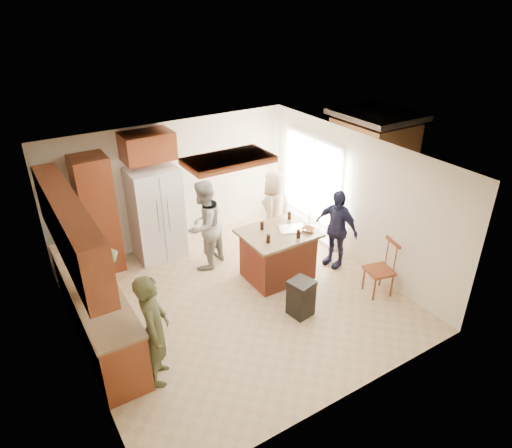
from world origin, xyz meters
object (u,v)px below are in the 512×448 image
person_behind_left (204,225)px  trash_bin (301,298)px  person_front_left (154,330)px  spindle_chair (380,270)px  person_side_right (336,228)px  person_counter (103,294)px  kitchen_island (278,254)px  refrigerator (156,213)px  person_behind_right (274,209)px

person_behind_left → trash_bin: size_ratio=2.72×
person_front_left → spindle_chair: bearing=-68.5°
person_side_right → spindle_chair: size_ratio=1.53×
person_behind_left → person_side_right: person_behind_left is taller
person_counter → trash_bin: 3.01m
kitchen_island → spindle_chair: (1.20, -1.33, -0.02)m
person_side_right → refrigerator: bearing=-142.3°
refrigerator → person_behind_left: bearing=-55.2°
person_behind_left → person_counter: size_ratio=1.06×
person_side_right → person_counter: bearing=-107.1°
person_behind_right → kitchen_island: (-0.61, -1.03, -0.31)m
person_front_left → refrigerator: 3.26m
kitchen_island → person_front_left: bearing=-157.1°
person_counter → trash_bin: (2.77, -1.07, -0.49)m
person_side_right → refrigerator: refrigerator is taller
person_behind_left → person_counter: bearing=-3.2°
kitchen_island → spindle_chair: 1.79m
person_front_left → person_counter: person_front_left is taller
person_behind_right → person_side_right: person_behind_right is taller
person_counter → refrigerator: (1.54, 1.89, 0.09)m
spindle_chair → person_counter: bearing=162.8°
person_side_right → person_counter: 4.22m
person_behind_right → spindle_chair: person_behind_right is taller
person_side_right → trash_bin: (-1.44, -0.88, -0.44)m
trash_bin → kitchen_island: bearing=74.8°
kitchen_island → spindle_chair: size_ratio=1.29×
person_behind_right → trash_bin: bearing=26.7°
spindle_chair → person_behind_right: bearing=104.0°
person_side_right → person_behind_right: bearing=-170.8°
person_side_right → refrigerator: (-2.67, 2.08, 0.14)m
person_front_left → person_side_right: person_front_left is taller
person_behind_left → kitchen_island: bearing=102.9°
person_side_right → person_front_left: bearing=-90.7°
refrigerator → person_side_right: bearing=-37.9°
person_behind_right → spindle_chair: bearing=63.8°
person_front_left → refrigerator: size_ratio=0.91×
person_behind_left → person_behind_right: (1.54, -0.00, -0.08)m
person_behind_left → person_side_right: (2.08, -1.24, -0.10)m
person_behind_right → refrigerator: refrigerator is taller
person_counter → kitchen_island: person_counter is taller
person_behind_right → refrigerator: bearing=-61.9°
person_behind_left → person_counter: (-2.13, -1.04, -0.05)m
person_front_left → person_counter: size_ratio=1.01×
person_behind_left → person_behind_right: size_ratio=1.10×
trash_bin → spindle_chair: size_ratio=0.63×
person_front_left → kitchen_island: size_ratio=1.28×
person_behind_right → person_side_right: size_ratio=1.03×
person_front_left → person_behind_right: bearing=-32.7°
person_behind_left → person_counter: person_behind_left is taller
person_behind_right → spindle_chair: size_ratio=1.57×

